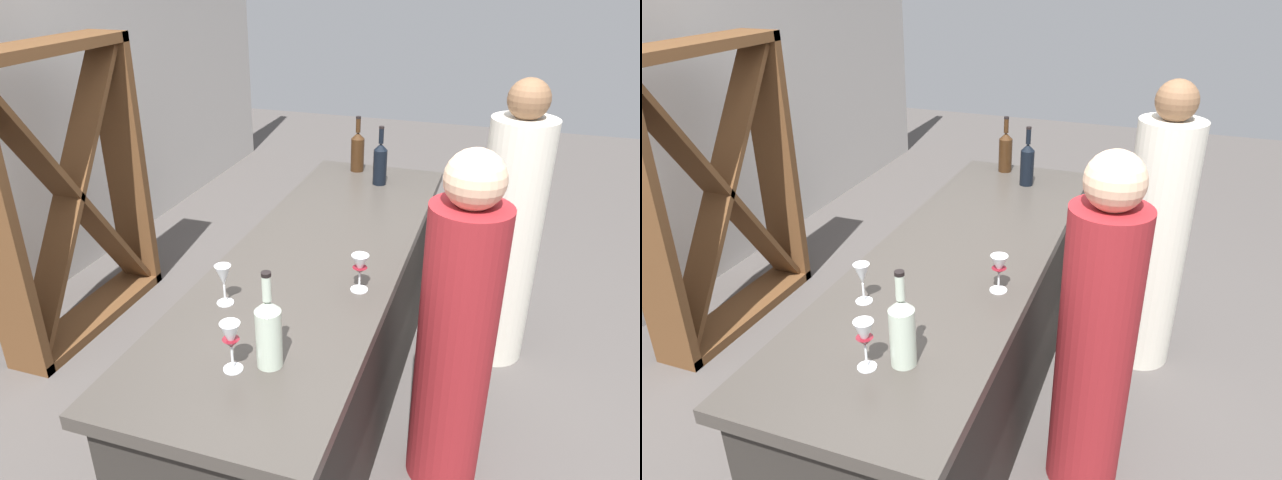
{
  "view_description": "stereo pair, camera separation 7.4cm",
  "coord_description": "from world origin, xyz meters",
  "views": [
    {
      "loc": [
        -2.16,
        -0.71,
        2.09
      ],
      "look_at": [
        0.0,
        0.0,
        0.99
      ],
      "focal_mm": 32.9,
      "sensor_mm": 36.0,
      "label": 1
    },
    {
      "loc": [
        -2.13,
        -0.78,
        2.09
      ],
      "look_at": [
        0.0,
        0.0,
        0.99
      ],
      "focal_mm": 32.9,
      "sensor_mm": 36.0,
      "label": 2
    }
  ],
  "objects": [
    {
      "name": "wine_bottle_second_left_near_black",
      "position": [
        0.89,
        -0.06,
        1.06
      ],
      "size": [
        0.08,
        0.08,
        0.33
      ],
      "color": "black",
      "rests_on": "bar_counter"
    },
    {
      "name": "wine_glass_near_right",
      "position": [
        -0.52,
        0.2,
        1.05
      ],
      "size": [
        0.06,
        0.06,
        0.16
      ],
      "color": "white",
      "rests_on": "bar_counter"
    },
    {
      "name": "person_left_guest",
      "position": [
        -0.15,
        -0.62,
        0.7
      ],
      "size": [
        0.35,
        0.35,
        1.5
      ],
      "rotation": [
        0.0,
        0.0,
        1.42
      ],
      "color": "maroon",
      "rests_on": "ground"
    },
    {
      "name": "wine_glass_near_left",
      "position": [
        -0.27,
        -0.25,
        1.04
      ],
      "size": [
        0.07,
        0.07,
        0.15
      ],
      "color": "white",
      "rests_on": "bar_counter"
    },
    {
      "name": "wine_glass_near_center",
      "position": [
        -0.86,
        -0.0,
        1.05
      ],
      "size": [
        0.06,
        0.06,
        0.17
      ],
      "color": "white",
      "rests_on": "bar_counter"
    },
    {
      "name": "wine_rack",
      "position": [
        0.38,
        1.65,
        0.85
      ],
      "size": [
        1.15,
        0.28,
        1.7
      ],
      "color": "brown",
      "rests_on": "ground"
    },
    {
      "name": "wine_bottle_leftmost_clear_pale",
      "position": [
        -0.8,
        -0.1,
        1.06
      ],
      "size": [
        0.08,
        0.08,
        0.33
      ],
      "color": "#B7C6B2",
      "rests_on": "bar_counter"
    },
    {
      "name": "wine_bottle_center_amber_brown",
      "position": [
        1.07,
        0.12,
        1.06
      ],
      "size": [
        0.08,
        0.08,
        0.33
      ],
      "color": "#331E0F",
      "rests_on": "bar_counter"
    },
    {
      "name": "ground_plane",
      "position": [
        0.0,
        0.0,
        0.0
      ],
      "size": [
        12.0,
        12.0,
        0.0
      ],
      "primitive_type": "plane",
      "color": "#4C4744"
    },
    {
      "name": "person_center_guest",
      "position": [
        0.84,
        -0.78,
        0.73
      ],
      "size": [
        0.39,
        0.39,
        1.57
      ],
      "rotation": [
        0.0,
        0.0,
        1.37
      ],
      "color": "beige",
      "rests_on": "ground"
    },
    {
      "name": "bar_counter",
      "position": [
        0.0,
        0.0,
        0.47
      ],
      "size": [
        2.39,
        0.74,
        0.94
      ],
      "color": "#2A2723",
      "rests_on": "ground"
    }
  ]
}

